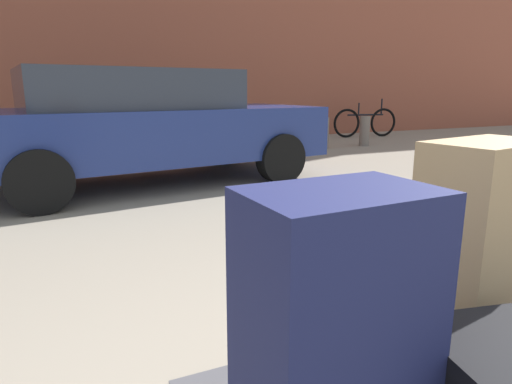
{
  "coord_description": "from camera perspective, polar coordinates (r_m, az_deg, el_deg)",
  "views": [
    {
      "loc": [
        -0.89,
        -0.76,
        1.19
      ],
      "look_at": [
        0.0,
        1.2,
        0.69
      ],
      "focal_mm": 31.19,
      "sensor_mm": 36.0,
      "label": 1
    }
  ],
  "objects": [
    {
      "name": "suitcase_tan_front_left",
      "position": [
        1.61,
        26.64,
        -6.53
      ],
      "size": [
        0.44,
        0.31,
        0.69
      ],
      "primitive_type": "cube",
      "rotation": [
        0.0,
        0.0,
        0.18
      ],
      "color": "#9E7F56",
      "rests_on": "luggage_cart"
    },
    {
      "name": "parked_car",
      "position": [
        5.82,
        -13.95,
        8.44
      ],
      "size": [
        4.49,
        2.34,
        1.42
      ],
      "color": "navy",
      "rests_on": "ground_plane"
    },
    {
      "name": "bollard_kerb_near",
      "position": [
        8.64,
        0.97,
        7.22
      ],
      "size": [
        0.21,
        0.21,
        0.63
      ],
      "primitive_type": "cylinder",
      "color": "#72665B",
      "rests_on": "ground_plane"
    },
    {
      "name": "bollard_kerb_far",
      "position": [
        9.9,
        13.76,
        7.6
      ],
      "size": [
        0.21,
        0.21,
        0.63
      ],
      "primitive_type": "cylinder",
      "color": "#72665B",
      "rests_on": "ground_plane"
    },
    {
      "name": "suitcase_navy_stacked_top",
      "position": [
        1.03,
        10.17,
        -17.61
      ],
      "size": [
        0.41,
        0.28,
        0.65
      ],
      "primitive_type": "cube",
      "rotation": [
        0.0,
        0.0,
        0.04
      ],
      "color": "#191E47",
      "rests_on": "luggage_cart"
    },
    {
      "name": "bicycle_leaning",
      "position": [
        11.77,
        13.83,
        8.68
      ],
      "size": [
        1.75,
        0.3,
        0.96
      ],
      "color": "black",
      "rests_on": "ground_plane"
    },
    {
      "name": "bollard_kerb_mid",
      "position": [
        9.3,
        8.65,
        7.49
      ],
      "size": [
        0.21,
        0.21,
        0.63
      ],
      "primitive_type": "cylinder",
      "color": "#72665B",
      "rests_on": "ground_plane"
    }
  ]
}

